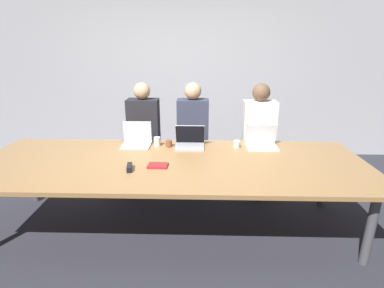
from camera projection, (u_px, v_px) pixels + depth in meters
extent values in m
plane|color=#2D2D38|center=(173.00, 226.00, 3.24)|extent=(24.00, 24.00, 0.00)
cube|color=#ADADB2|center=(184.00, 74.00, 5.01)|extent=(12.00, 0.06, 2.80)
cube|color=#9E7547|center=(171.00, 163.00, 3.00)|extent=(3.89, 1.40, 0.04)
cylinder|color=#4C4C51|center=(370.00, 229.00, 2.58)|extent=(0.08, 0.08, 0.72)
cylinder|color=#4C4C51|center=(33.00, 174.00, 3.67)|extent=(0.08, 0.08, 0.72)
cylinder|color=#4C4C51|center=(324.00, 178.00, 3.57)|extent=(0.08, 0.08, 0.72)
cube|color=#B7B7BC|center=(190.00, 147.00, 3.39)|extent=(0.32, 0.24, 0.02)
cube|color=#B7B7BC|center=(190.00, 134.00, 3.43)|extent=(0.33, 0.11, 0.23)
cube|color=black|center=(190.00, 135.00, 3.42)|extent=(0.32, 0.11, 0.23)
cube|color=#2D2D38|center=(193.00, 171.00, 4.08)|extent=(0.32, 0.24, 0.45)
cube|color=#33384C|center=(193.00, 128.00, 3.89)|extent=(0.40, 0.24, 0.76)
sphere|color=tan|center=(193.00, 91.00, 3.73)|extent=(0.21, 0.21, 0.21)
cylinder|color=brown|center=(169.00, 143.00, 3.41)|extent=(0.07, 0.07, 0.08)
cube|color=#B7B7BC|center=(136.00, 146.00, 3.42)|extent=(0.32, 0.25, 0.02)
cube|color=#B7B7BC|center=(138.00, 132.00, 3.49)|extent=(0.33, 0.03, 0.25)
cube|color=silver|center=(137.00, 132.00, 3.48)|extent=(0.32, 0.03, 0.25)
cube|color=#2D2D38|center=(146.00, 170.00, 4.10)|extent=(0.32, 0.24, 0.45)
cube|color=#232328|center=(144.00, 128.00, 3.91)|extent=(0.40, 0.24, 0.76)
sphere|color=tan|center=(142.00, 91.00, 3.75)|extent=(0.21, 0.21, 0.21)
cylinder|color=white|center=(157.00, 141.00, 3.43)|extent=(0.08, 0.08, 0.10)
cube|color=silver|center=(262.00, 147.00, 3.37)|extent=(0.34, 0.25, 0.02)
cube|color=silver|center=(261.00, 133.00, 3.42)|extent=(0.35, 0.09, 0.25)
cube|color=silver|center=(261.00, 134.00, 3.41)|extent=(0.34, 0.09, 0.24)
cube|color=#2D2D38|center=(255.00, 175.00, 3.97)|extent=(0.32, 0.24, 0.45)
cube|color=silver|center=(258.00, 131.00, 3.78)|extent=(0.40, 0.24, 0.76)
sphere|color=brown|center=(261.00, 92.00, 3.62)|extent=(0.22, 0.22, 0.22)
cylinder|color=white|center=(237.00, 144.00, 3.38)|extent=(0.07, 0.07, 0.08)
cube|color=black|center=(129.00, 167.00, 2.78)|extent=(0.07, 0.16, 0.05)
cube|color=maroon|center=(158.00, 166.00, 2.86)|extent=(0.19, 0.14, 0.02)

